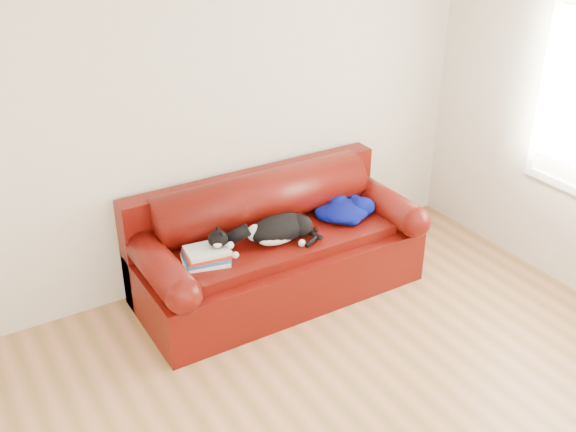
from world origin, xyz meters
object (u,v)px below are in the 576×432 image
at_px(sofa_base, 278,264).
at_px(cat, 279,230).
at_px(blanket, 346,210).
at_px(book_stack, 206,256).

bearing_deg(sofa_base, cat, -114.86).
relative_size(cat, blanket, 1.25).
bearing_deg(blanket, cat, -174.78).
distance_m(book_stack, blanket, 1.19).
distance_m(cat, blanket, 0.63).
distance_m(sofa_base, cat, 0.37).
bearing_deg(blanket, sofa_base, 176.07).
bearing_deg(cat, blanket, 22.70).
distance_m(sofa_base, blanket, 0.66).
bearing_deg(book_stack, cat, -1.26).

